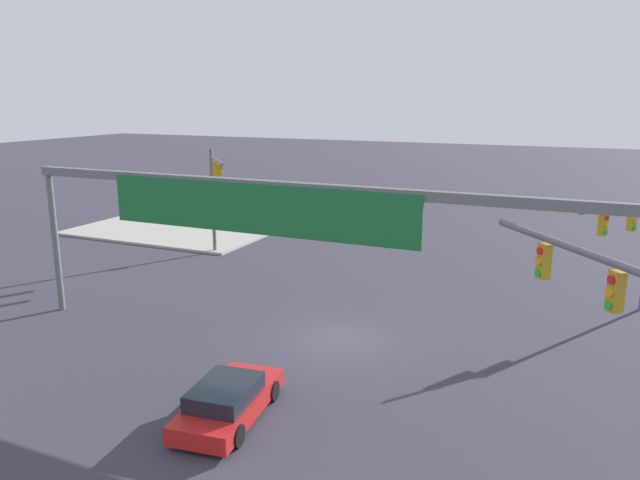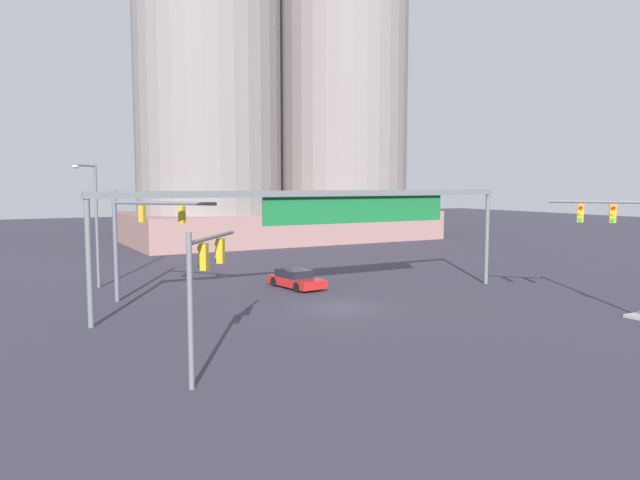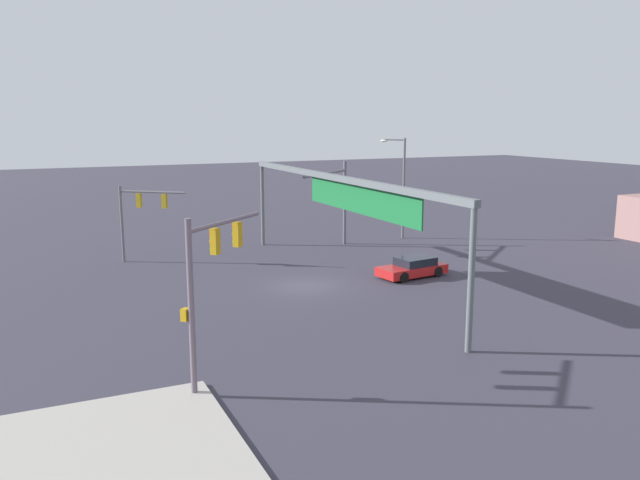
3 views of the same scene
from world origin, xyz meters
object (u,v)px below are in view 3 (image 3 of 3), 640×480
traffic_signal_near_corner (139,209)px  sedan_car_approaching (413,267)px  traffic_signal_cross_street (336,190)px  traffic_signal_opposite_side (208,272)px  streetlamp_curved_arm (401,181)px

traffic_signal_near_corner → sedan_car_approaching: bearing=0.8°
traffic_signal_cross_street → traffic_signal_near_corner: bearing=-42.5°
traffic_signal_near_corner → traffic_signal_cross_street: bearing=34.3°
traffic_signal_opposite_side → streetlamp_curved_arm: streetlamp_curved_arm is taller
streetlamp_curved_arm → sedan_car_approaching: bearing=109.8°
traffic_signal_opposite_side → sedan_car_approaching: 19.50m
traffic_signal_near_corner → traffic_signal_opposite_side: size_ratio=0.82×
traffic_signal_cross_street → streetlamp_curved_arm: streetlamp_curved_arm is taller
traffic_signal_near_corner → traffic_signal_cross_street: traffic_signal_cross_street is taller
traffic_signal_near_corner → traffic_signal_cross_street: size_ratio=0.81×
traffic_signal_opposite_side → sedan_car_approaching: (-10.85, 15.77, -3.72)m
traffic_signal_near_corner → sedan_car_approaching: 18.64m
traffic_signal_cross_street → traffic_signal_opposite_side: bearing=14.8°
traffic_signal_opposite_side → streetlamp_curved_arm: (-22.43, 21.99, 0.40)m
sedan_car_approaching → traffic_signal_cross_street: bearing=-95.2°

